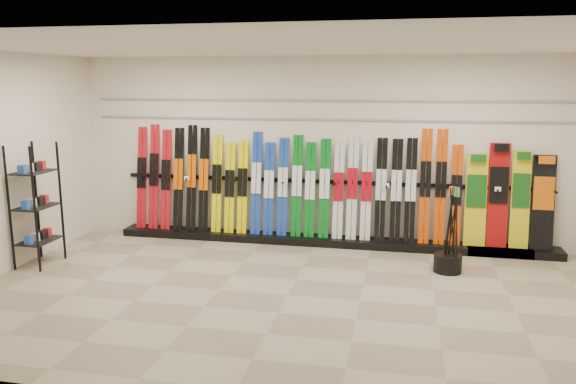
# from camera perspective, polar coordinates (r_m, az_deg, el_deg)

# --- Properties ---
(floor) EXTENTS (8.00, 8.00, 0.00)m
(floor) POSITION_cam_1_polar(r_m,az_deg,el_deg) (7.06, -0.02, -10.42)
(floor) COLOR gray
(floor) RESTS_ON ground
(back_wall) EXTENTS (8.00, 0.00, 8.00)m
(back_wall) POSITION_cam_1_polar(r_m,az_deg,el_deg) (9.09, 3.16, 4.22)
(back_wall) COLOR beige
(back_wall) RESTS_ON floor
(ceiling) EXTENTS (8.00, 8.00, 0.00)m
(ceiling) POSITION_cam_1_polar(r_m,az_deg,el_deg) (6.57, -0.02, 14.69)
(ceiling) COLOR silver
(ceiling) RESTS_ON back_wall
(ski_rack_base) EXTENTS (8.00, 0.40, 0.12)m
(ski_rack_base) POSITION_cam_1_polar(r_m,az_deg,el_deg) (9.14, 4.26, -4.99)
(ski_rack_base) COLOR black
(ski_rack_base) RESTS_ON floor
(skis) EXTENTS (5.37, 0.30, 1.82)m
(skis) POSITION_cam_1_polar(r_m,az_deg,el_deg) (9.12, 0.05, 0.70)
(skis) COLOR #B70F19
(skis) RESTS_ON ski_rack_base
(snowboards) EXTENTS (1.29, 0.24, 1.57)m
(snowboards) POSITION_cam_1_polar(r_m,az_deg,el_deg) (9.10, 21.53, -0.70)
(snowboards) COLOR gold
(snowboards) RESTS_ON ski_rack_base
(accessory_rack) EXTENTS (0.40, 0.60, 1.75)m
(accessory_rack) POSITION_cam_1_polar(r_m,az_deg,el_deg) (8.73, -24.24, -1.21)
(accessory_rack) COLOR black
(accessory_rack) RESTS_ON floor
(pole_bin) EXTENTS (0.39, 0.39, 0.25)m
(pole_bin) POSITION_cam_1_polar(r_m,az_deg,el_deg) (8.13, 15.92, -6.97)
(pole_bin) COLOR black
(pole_bin) RESTS_ON floor
(ski_poles) EXTENTS (0.22, 0.26, 1.18)m
(ski_poles) POSITION_cam_1_polar(r_m,az_deg,el_deg) (8.00, 16.37, -3.68)
(ski_poles) COLOR black
(ski_poles) RESTS_ON pole_bin
(slatwall_rail_0) EXTENTS (7.60, 0.02, 0.03)m
(slatwall_rail_0) POSITION_cam_1_polar(r_m,az_deg,el_deg) (9.02, 3.17, 7.36)
(slatwall_rail_0) COLOR gray
(slatwall_rail_0) RESTS_ON back_wall
(slatwall_rail_1) EXTENTS (7.60, 0.02, 0.03)m
(slatwall_rail_1) POSITION_cam_1_polar(r_m,az_deg,el_deg) (9.01, 3.19, 9.26)
(slatwall_rail_1) COLOR gray
(slatwall_rail_1) RESTS_ON back_wall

